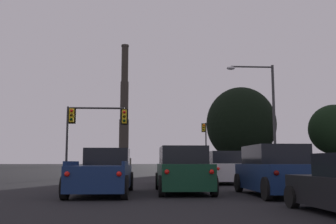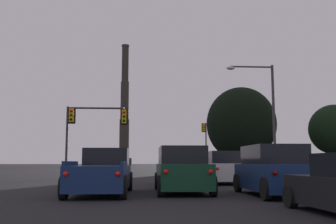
# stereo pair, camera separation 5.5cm
# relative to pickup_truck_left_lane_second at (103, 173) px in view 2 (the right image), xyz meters

# --- Properties ---
(pickup_truck_left_lane_second) EXTENTS (2.25, 5.53, 1.82)m
(pickup_truck_left_lane_second) POSITION_rel_pickup_truck_left_lane_second_xyz_m (0.00, 0.00, 0.00)
(pickup_truck_left_lane_second) COLOR navy
(pickup_truck_left_lane_second) RESTS_ON ground_plane
(suv_right_lane_second) EXTENTS (2.13, 4.91, 1.86)m
(suv_right_lane_second) POSITION_rel_pickup_truck_left_lane_second_xyz_m (6.47, -1.28, 0.09)
(suv_right_lane_second) COLOR navy
(suv_right_lane_second) RESTS_ON ground_plane
(sedan_center_lane_front) EXTENTS (2.06, 4.73, 1.43)m
(sedan_center_lane_front) POSITION_rel_pickup_truck_left_lane_second_xyz_m (3.54, 6.06, -0.14)
(sedan_center_lane_front) COLOR #232328
(sedan_center_lane_front) RESTS_ON ground_plane
(suv_center_lane_second) EXTENTS (2.12, 4.91, 1.86)m
(suv_center_lane_second) POSITION_rel_pickup_truck_left_lane_second_xyz_m (3.16, 0.33, 0.09)
(suv_center_lane_second) COLOR #0F3823
(suv_center_lane_second) RESTS_ON ground_plane
(suv_right_lane_front) EXTENTS (2.24, 4.96, 1.86)m
(suv_right_lane_front) POSITION_rel_pickup_truck_left_lane_second_xyz_m (6.32, 7.09, 0.09)
(suv_right_lane_front) COLOR silver
(suv_right_lane_front) RESTS_ON ground_plane
(traffic_light_overhead_left) EXTENTS (4.76, 0.50, 5.44)m
(traffic_light_overhead_left) POSITION_rel_pickup_truck_left_lane_second_xyz_m (-2.62, 14.21, 3.33)
(traffic_light_overhead_left) COLOR #2D2D30
(traffic_light_overhead_left) RESTS_ON ground_plane
(traffic_light_far_right) EXTENTS (0.78, 0.50, 6.72)m
(traffic_light_far_right) POSITION_rel_pickup_truck_left_lane_second_xyz_m (10.22, 38.58, 3.58)
(traffic_light_far_right) COLOR #2D2D30
(traffic_light_far_right) RESTS_ON ground_plane
(street_lamp) EXTENTS (3.61, 0.36, 8.52)m
(street_lamp) POSITION_rel_pickup_truck_left_lane_second_xyz_m (10.70, 12.66, 4.47)
(street_lamp) COLOR #38383A
(street_lamp) RESTS_ON ground_plane
(smokestack) EXTENTS (5.95, 5.95, 47.23)m
(smokestack) POSITION_rel_pickup_truck_left_lane_second_xyz_m (-5.72, 135.39, 17.74)
(smokestack) COLOR #2B2722
(smokestack) RESTS_ON ground_plane
(treeline_right_mid) EXTENTS (8.43, 7.59, 10.69)m
(treeline_right_mid) POSITION_rel_pickup_truck_left_lane_second_xyz_m (32.94, 46.55, 5.75)
(treeline_right_mid) COLOR black
(treeline_right_mid) RESTS_ON ground_plane
(treeline_far_left) EXTENTS (11.47, 10.32, 13.61)m
(treeline_far_left) POSITION_rel_pickup_truck_left_lane_second_xyz_m (17.72, 47.74, 6.66)
(treeline_far_left) COLOR black
(treeline_far_left) RESTS_ON ground_plane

